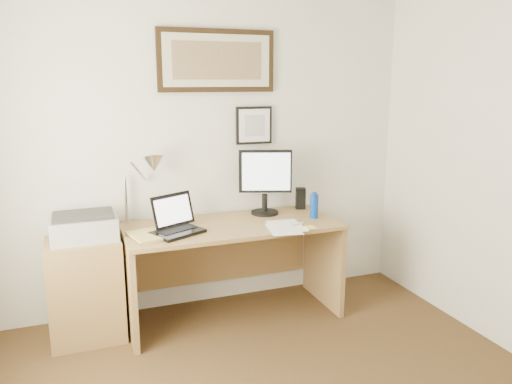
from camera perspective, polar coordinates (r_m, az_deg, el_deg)
name	(u,v)px	position (r m, az deg, el deg)	size (l,w,h in m)	color
wall_back	(199,152)	(3.96, -6.51, 4.52)	(3.50, 0.02, 2.50)	white
side_cabinet	(86,289)	(3.77, -18.85, -10.50)	(0.50, 0.40, 0.73)	olive
water_bottle	(314,206)	(3.92, 6.66, -1.63)	(0.07, 0.07, 0.19)	#0B3898
bottle_cap	(314,193)	(3.90, 6.70, -0.16)	(0.03, 0.03, 0.02)	#0B3898
speaker	(301,198)	(4.19, 5.11, -0.72)	(0.08, 0.07, 0.18)	black
paper_sheet_a	(283,229)	(3.63, 3.16, -4.22)	(0.22, 0.31, 0.00)	white
paper_sheet_b	(286,226)	(3.70, 3.50, -3.89)	(0.23, 0.33, 0.00)	white
sticky_pad	(310,228)	(3.66, 6.19, -4.07)	(0.08, 0.08, 0.01)	#EBE46F
marker_pen	(296,225)	(3.72, 4.64, -3.74)	(0.02, 0.02, 0.14)	silver
book	(133,238)	(3.48, -13.93, -5.17)	(0.22, 0.29, 0.02)	tan
desk	(229,250)	(3.91, -3.07, -6.65)	(1.60, 0.70, 0.75)	olive
laptop	(176,224)	(3.59, -9.14, -3.65)	(0.41, 0.43, 0.26)	black
lcd_monitor	(265,179)	(3.96, 1.06, 1.53)	(0.41, 0.22, 0.52)	black
printer	(84,226)	(3.65, -19.05, -3.75)	(0.44, 0.34, 0.18)	#A5A5A7
desk_lamp	(151,167)	(3.71, -11.91, 2.80)	(0.29, 0.27, 0.53)	silver
picture_large	(217,61)	(3.94, -4.48, 14.73)	(0.92, 0.04, 0.47)	black
picture_small	(254,125)	(4.04, -0.23, 7.62)	(0.30, 0.03, 0.30)	black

